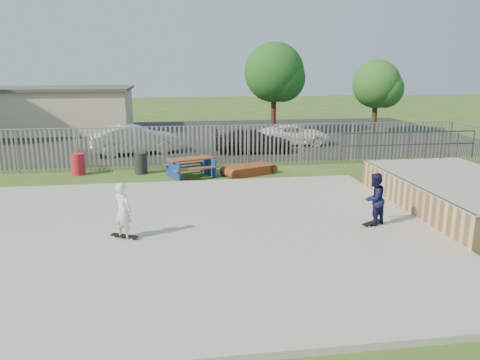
{
  "coord_description": "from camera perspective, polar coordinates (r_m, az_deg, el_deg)",
  "views": [
    {
      "loc": [
        0.04,
        -12.64,
        4.75
      ],
      "look_at": [
        2.2,
        2.0,
        1.1
      ],
      "focal_mm": 35.0,
      "sensor_mm": 36.0,
      "label": 1
    }
  ],
  "objects": [
    {
      "name": "skater_navy",
      "position": [
        14.24,
        16.03,
        -2.25
      ],
      "size": [
        0.96,
        0.9,
        1.56
      ],
      "primitive_type": "imported",
      "rotation": [
        0.0,
        0.0,
        3.68
      ],
      "color": "#14153F",
      "rests_on": "concrete_slab"
    },
    {
      "name": "tree_mid",
      "position": [
        32.88,
        4.18,
        12.94
      ],
      "size": [
        4.08,
        4.08,
        6.3
      ],
      "color": "#46261C",
      "rests_on": "ground"
    },
    {
      "name": "ground",
      "position": [
        13.51,
        -8.07,
        -6.88
      ],
      "size": [
        120.0,
        120.0,
        0.0
      ],
      "primitive_type": "plane",
      "color": "#33531C",
      "rests_on": "ground"
    },
    {
      "name": "skateboard_b",
      "position": [
        13.25,
        -13.91,
        -6.72
      ],
      "size": [
        0.8,
        0.55,
        0.08
      ],
      "rotation": [
        0.0,
        0.0,
        -0.48
      ],
      "color": "black",
      "rests_on": "concrete_slab"
    },
    {
      "name": "skateboard_a",
      "position": [
        14.46,
        15.84,
        -5.08
      ],
      "size": [
        0.79,
        0.58,
        0.08
      ],
      "rotation": [
        0.0,
        0.0,
        0.54
      ],
      "color": "black",
      "rests_on": "concrete_slab"
    },
    {
      "name": "parking_lot",
      "position": [
        31.99,
        -8.39,
        5.2
      ],
      "size": [
        40.0,
        18.0,
        0.02
      ],
      "primitive_type": "cube",
      "color": "black",
      "rests_on": "ground"
    },
    {
      "name": "skater_white",
      "position": [
        13.01,
        -14.1,
        -3.65
      ],
      "size": [
        0.68,
        0.64,
        1.56
      ],
      "primitive_type": "imported",
      "rotation": [
        0.0,
        0.0,
        2.48
      ],
      "color": "white",
      "rests_on": "concrete_slab"
    },
    {
      "name": "tree_right",
      "position": [
        34.36,
        16.3,
        11.13
      ],
      "size": [
        3.31,
        3.31,
        5.11
      ],
      "color": "#3E2B18",
      "rests_on": "ground"
    },
    {
      "name": "funbox",
      "position": [
        20.81,
        1.1,
        1.23
      ],
      "size": [
        2.26,
        1.74,
        0.41
      ],
      "rotation": [
        0.0,
        0.0,
        0.41
      ],
      "color": "maroon",
      "rests_on": "ground"
    },
    {
      "name": "car_dark",
      "position": [
        25.95,
        1.56,
        4.79
      ],
      "size": [
        4.5,
        2.0,
        1.28
      ],
      "primitive_type": "imported",
      "rotation": [
        0.0,
        0.0,
        1.52
      ],
      "color": "black",
      "rests_on": "parking_lot"
    },
    {
      "name": "car_white",
      "position": [
        28.79,
        6.67,
        5.53
      ],
      "size": [
        4.62,
        2.72,
        1.21
      ],
      "primitive_type": "imported",
      "rotation": [
        0.0,
        0.0,
        1.4
      ],
      "color": "white",
      "rests_on": "parking_lot"
    },
    {
      "name": "building",
      "position": [
        36.67,
        -21.22,
        8.03
      ],
      "size": [
        10.4,
        6.4,
        3.2
      ],
      "color": "beige",
      "rests_on": "ground"
    },
    {
      "name": "picnic_table",
      "position": [
        20.44,
        -5.99,
        1.56
      ],
      "size": [
        2.4,
        2.2,
        0.83
      ],
      "rotation": [
        0.0,
        0.0,
        0.35
      ],
      "color": "brown",
      "rests_on": "ground"
    },
    {
      "name": "concrete_slab",
      "position": [
        13.48,
        -8.08,
        -6.59
      ],
      "size": [
        15.0,
        12.0,
        0.15
      ],
      "primitive_type": "cube",
      "color": "#A2A29C",
      "rests_on": "ground"
    },
    {
      "name": "quarter_pipe",
      "position": [
        17.15,
        25.43,
        -1.67
      ],
      "size": [
        5.5,
        7.05,
        2.19
      ],
      "color": "tan",
      "rests_on": "ground"
    },
    {
      "name": "fence",
      "position": [
        17.66,
        -5.07,
        1.54
      ],
      "size": [
        26.04,
        16.02,
        2.0
      ],
      "color": "gray",
      "rests_on": "ground"
    },
    {
      "name": "car_silver",
      "position": [
        26.12,
        -12.63,
        4.85
      ],
      "size": [
        5.05,
        2.79,
        1.58
      ],
      "primitive_type": "imported",
      "rotation": [
        0.0,
        0.0,
        1.82
      ],
      "color": "silver",
      "rests_on": "parking_lot"
    },
    {
      "name": "trash_bin_red",
      "position": [
        21.91,
        -19.14,
        1.83
      ],
      "size": [
        0.57,
        0.57,
        0.95
      ],
      "primitive_type": "cylinder",
      "color": "#B01B27",
      "rests_on": "ground"
    },
    {
      "name": "trash_bin_grey",
      "position": [
        21.4,
        -12.01,
        2.02
      ],
      "size": [
        0.57,
        0.57,
        0.95
      ],
      "primitive_type": "cylinder",
      "color": "black",
      "rests_on": "ground"
    }
  ]
}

